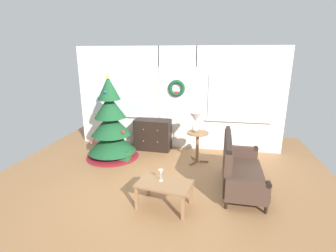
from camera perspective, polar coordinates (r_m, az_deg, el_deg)
ground_plane at (r=4.85m, az=-1.80°, el=-13.22°), size 6.76×6.76×0.00m
back_wall_with_door at (r=6.37m, az=2.04°, el=6.23°), size 5.20×0.19×2.55m
christmas_tree at (r=5.98m, az=-12.74°, el=-0.45°), size 1.23×1.23×1.97m
dresser_cabinet at (r=6.41m, az=-3.45°, el=-1.95°), size 0.92×0.47×0.78m
settee_sofa at (r=4.80m, az=15.40°, el=-9.11°), size 0.76×1.62×0.96m
side_table at (r=5.66m, az=6.67°, el=-3.40°), size 0.50×0.48×0.70m
table_lamp at (r=5.56m, az=6.24°, el=1.51°), size 0.28×0.28×0.44m
coffee_table at (r=4.08m, az=-0.86°, el=-13.49°), size 0.92×0.66×0.42m
wine_glass at (r=4.05m, az=-1.63°, el=-10.49°), size 0.08×0.08×0.20m
gift_box at (r=5.90m, az=-9.71°, el=-6.59°), size 0.24×0.21×0.24m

